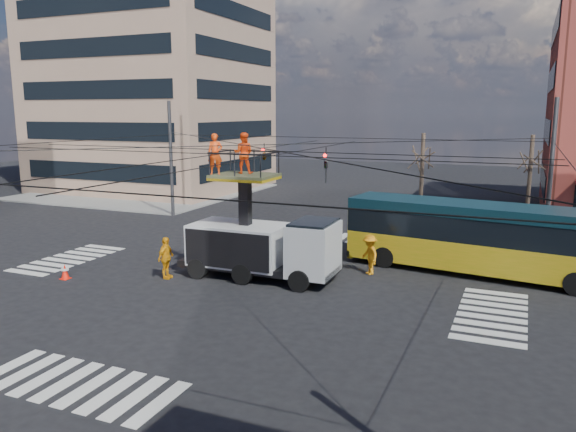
% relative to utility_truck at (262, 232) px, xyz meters
% --- Properties ---
extents(ground, '(120.00, 120.00, 0.00)m').
position_rel_utility_truck_xyz_m(ground, '(-0.31, -0.88, -2.08)').
color(ground, black).
rests_on(ground, ground).
extents(sidewalk_nw, '(18.00, 18.00, 0.12)m').
position_rel_utility_truck_xyz_m(sidewalk_nw, '(-21.31, 20.12, -2.02)').
color(sidewalk_nw, slate).
rests_on(sidewalk_nw, ground).
extents(crosswalks, '(22.40, 22.40, 0.02)m').
position_rel_utility_truck_xyz_m(crosswalks, '(-0.31, -0.88, -2.07)').
color(crosswalks, silver).
rests_on(crosswalks, ground).
extents(building_tower, '(18.06, 16.06, 30.00)m').
position_rel_utility_truck_xyz_m(building_tower, '(-22.29, 23.10, 12.92)').
color(building_tower, '#9A7762').
rests_on(building_tower, ground).
extents(overhead_network, '(24.24, 24.24, 8.00)m').
position_rel_utility_truck_xyz_m(overhead_network, '(-0.39, -0.47, 2.21)').
color(overhead_network, '#2D2D30').
rests_on(overhead_network, ground).
extents(tree_a, '(2.00, 2.00, 6.00)m').
position_rel_utility_truck_xyz_m(tree_a, '(4.69, 12.62, 2.55)').
color(tree_a, '#382B21').
rests_on(tree_a, ground).
extents(tree_b, '(2.00, 2.00, 6.00)m').
position_rel_utility_truck_xyz_m(tree_b, '(10.69, 12.62, 2.55)').
color(tree_b, '#382B21').
rests_on(tree_b, ground).
extents(utility_truck, '(7.03, 2.73, 6.38)m').
position_rel_utility_truck_xyz_m(utility_truck, '(0.00, 0.00, 0.00)').
color(utility_truck, black).
rests_on(utility_truck, ground).
extents(city_bus, '(12.81, 4.32, 3.20)m').
position_rel_utility_truck_xyz_m(city_bus, '(9.07, 4.38, -0.35)').
color(city_bus, gold).
rests_on(city_bus, ground).
extents(traffic_cone, '(0.36, 0.36, 0.67)m').
position_rel_utility_truck_xyz_m(traffic_cone, '(-7.93, -3.54, -1.74)').
color(traffic_cone, '#FF1B0A').
rests_on(traffic_cone, ground).
extents(worker_ground, '(0.51, 1.12, 1.87)m').
position_rel_utility_truck_xyz_m(worker_ground, '(-3.86, -1.73, -1.14)').
color(worker_ground, orange).
rests_on(worker_ground, ground).
extents(flagger, '(1.29, 1.33, 1.82)m').
position_rel_utility_truck_xyz_m(flagger, '(4.22, 2.43, -1.17)').
color(flagger, orange).
rests_on(flagger, ground).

